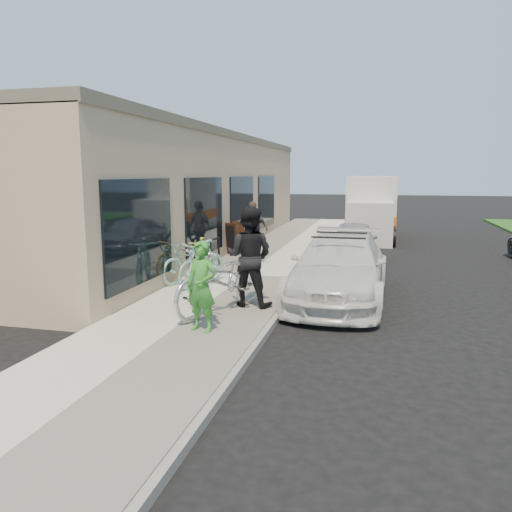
{
  "coord_description": "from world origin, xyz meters",
  "views": [
    {
      "loc": [
        1.4,
        -9.55,
        2.8
      ],
      "look_at": [
        -1.16,
        0.74,
        1.05
      ],
      "focal_mm": 35.0,
      "sensor_mm": 36.0,
      "label": 1
    }
  ],
  "objects_px": {
    "bystander_a": "(254,238)",
    "cruiser_bike_c": "(200,258)",
    "woman_rider": "(202,286)",
    "man_standing": "(249,257)",
    "moving_truck": "(371,211)",
    "sedan_silver": "(354,241)",
    "sedan_white": "(339,268)",
    "cruiser_bike_a": "(202,263)",
    "sandwich_board": "(231,238)",
    "cruiser_bike_b": "(191,261)",
    "bike_rack": "(215,250)",
    "bystander_b": "(252,229)",
    "tandem_bike": "(222,280)"
  },
  "relations": [
    {
      "from": "sandwich_board",
      "to": "bystander_a",
      "type": "height_order",
      "value": "bystander_a"
    },
    {
      "from": "bystander_a",
      "to": "sedan_white",
      "type": "bearing_deg",
      "value": 145.34
    },
    {
      "from": "sedan_silver",
      "to": "cruiser_bike_a",
      "type": "height_order",
      "value": "sedan_silver"
    },
    {
      "from": "sedan_silver",
      "to": "cruiser_bike_b",
      "type": "relative_size",
      "value": 1.85
    },
    {
      "from": "sandwich_board",
      "to": "sedan_silver",
      "type": "distance_m",
      "value": 4.06
    },
    {
      "from": "cruiser_bike_c",
      "to": "bystander_b",
      "type": "bearing_deg",
      "value": 69.88
    },
    {
      "from": "bystander_a",
      "to": "cruiser_bike_c",
      "type": "bearing_deg",
      "value": 85.53
    },
    {
      "from": "sedan_silver",
      "to": "tandem_bike",
      "type": "relative_size",
      "value": 1.47
    },
    {
      "from": "man_standing",
      "to": "cruiser_bike_a",
      "type": "xyz_separation_m",
      "value": [
        -1.57,
        1.51,
        -0.47
      ]
    },
    {
      "from": "tandem_bike",
      "to": "sandwich_board",
      "type": "bearing_deg",
      "value": 129.38
    },
    {
      "from": "moving_truck",
      "to": "man_standing",
      "type": "distance_m",
      "value": 13.05
    },
    {
      "from": "moving_truck",
      "to": "bystander_b",
      "type": "relative_size",
      "value": 3.07
    },
    {
      "from": "bystander_a",
      "to": "woman_rider",
      "type": "bearing_deg",
      "value": 111.91
    },
    {
      "from": "woman_rider",
      "to": "man_standing",
      "type": "xyz_separation_m",
      "value": [
        0.36,
        1.81,
        0.23
      ]
    },
    {
      "from": "cruiser_bike_a",
      "to": "cruiser_bike_c",
      "type": "bearing_deg",
      "value": 127.99
    },
    {
      "from": "moving_truck",
      "to": "sedan_silver",
      "type": "bearing_deg",
      "value": -94.03
    },
    {
      "from": "cruiser_bike_b",
      "to": "man_standing",
      "type": "bearing_deg",
      "value": -22.66
    },
    {
      "from": "bike_rack",
      "to": "bystander_a",
      "type": "distance_m",
      "value": 1.38
    },
    {
      "from": "bike_rack",
      "to": "tandem_bike",
      "type": "distance_m",
      "value": 4.83
    },
    {
      "from": "bystander_b",
      "to": "sandwich_board",
      "type": "bearing_deg",
      "value": 123.77
    },
    {
      "from": "bike_rack",
      "to": "moving_truck",
      "type": "bearing_deg",
      "value": 65.02
    },
    {
      "from": "sedan_white",
      "to": "cruiser_bike_b",
      "type": "distance_m",
      "value": 3.72
    },
    {
      "from": "sedan_white",
      "to": "moving_truck",
      "type": "xyz_separation_m",
      "value": [
        0.47,
        11.36,
        0.47
      ]
    },
    {
      "from": "bike_rack",
      "to": "cruiser_bike_c",
      "type": "height_order",
      "value": "cruiser_bike_c"
    },
    {
      "from": "sandwich_board",
      "to": "tandem_bike",
      "type": "distance_m",
      "value": 7.15
    },
    {
      "from": "sandwich_board",
      "to": "man_standing",
      "type": "bearing_deg",
      "value": -53.98
    },
    {
      "from": "woman_rider",
      "to": "man_standing",
      "type": "bearing_deg",
      "value": 93.73
    },
    {
      "from": "bike_rack",
      "to": "sedan_silver",
      "type": "xyz_separation_m",
      "value": [
        3.76,
        3.2,
        -0.04
      ]
    },
    {
      "from": "cruiser_bike_c",
      "to": "bike_rack",
      "type": "bearing_deg",
      "value": 81.78
    },
    {
      "from": "moving_truck",
      "to": "woman_rider",
      "type": "relative_size",
      "value": 3.54
    },
    {
      "from": "man_standing",
      "to": "cruiser_bike_c",
      "type": "distance_m",
      "value": 3.21
    },
    {
      "from": "sandwich_board",
      "to": "cruiser_bike_b",
      "type": "bearing_deg",
      "value": -70.55
    },
    {
      "from": "sandwich_board",
      "to": "cruiser_bike_c",
      "type": "xyz_separation_m",
      "value": [
        0.29,
        -3.74,
        -0.05
      ]
    },
    {
      "from": "man_standing",
      "to": "cruiser_bike_b",
      "type": "bearing_deg",
      "value": -39.27
    },
    {
      "from": "tandem_bike",
      "to": "cruiser_bike_a",
      "type": "distance_m",
      "value": 2.49
    },
    {
      "from": "bike_rack",
      "to": "woman_rider",
      "type": "xyz_separation_m",
      "value": [
        1.69,
        -5.67,
        0.27
      ]
    },
    {
      "from": "sedan_silver",
      "to": "cruiser_bike_b",
      "type": "distance_m",
      "value": 6.35
    },
    {
      "from": "tandem_bike",
      "to": "cruiser_bike_c",
      "type": "distance_m",
      "value": 3.55
    },
    {
      "from": "cruiser_bike_a",
      "to": "cruiser_bike_b",
      "type": "relative_size",
      "value": 0.91
    },
    {
      "from": "cruiser_bike_a",
      "to": "cruiser_bike_c",
      "type": "height_order",
      "value": "cruiser_bike_a"
    },
    {
      "from": "sedan_white",
      "to": "cruiser_bike_a",
      "type": "height_order",
      "value": "sedan_white"
    },
    {
      "from": "tandem_bike",
      "to": "woman_rider",
      "type": "relative_size",
      "value": 1.59
    },
    {
      "from": "sedan_silver",
      "to": "man_standing",
      "type": "relative_size",
      "value": 1.8
    },
    {
      "from": "moving_truck",
      "to": "bystander_a",
      "type": "distance_m",
      "value": 8.66
    },
    {
      "from": "tandem_bike",
      "to": "cruiser_bike_c",
      "type": "bearing_deg",
      "value": 141.09
    },
    {
      "from": "tandem_bike",
      "to": "woman_rider",
      "type": "bearing_deg",
      "value": -66.05
    },
    {
      "from": "moving_truck",
      "to": "cruiser_bike_c",
      "type": "relative_size",
      "value": 3.31
    },
    {
      "from": "man_standing",
      "to": "cruiser_bike_a",
      "type": "height_order",
      "value": "man_standing"
    },
    {
      "from": "bike_rack",
      "to": "cruiser_bike_b",
      "type": "height_order",
      "value": "cruiser_bike_b"
    },
    {
      "from": "sandwich_board",
      "to": "tandem_bike",
      "type": "xyz_separation_m",
      "value": [
        1.9,
        -6.9,
        0.1
      ]
    }
  ]
}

